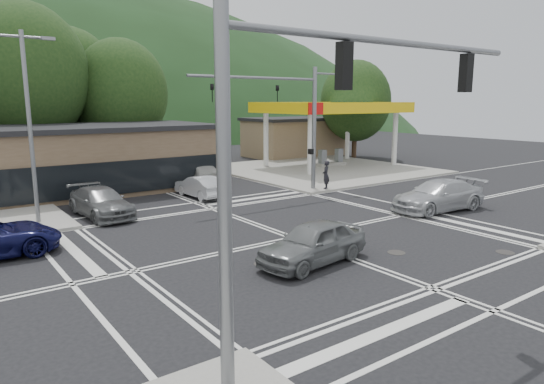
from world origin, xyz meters
TOP-DOWN VIEW (x-y plane):
  - ground at (0.00, 0.00)m, footprint 120.00×120.00m
  - sidewalk_ne at (15.00, 15.00)m, footprint 16.00×16.00m
  - gas_station_canopy at (16.99, 15.99)m, footprint 12.32×8.34m
  - convenience_store at (20.00, 25.00)m, footprint 10.00×6.00m
  - commercial_row at (-8.00, 17.00)m, footprint 24.00×8.00m
  - hill_north at (0.00, 90.00)m, footprint 252.00×126.00m
  - tree_n_b at (-6.00, 24.00)m, footprint 9.00×9.00m
  - tree_n_c at (1.00, 24.00)m, footprint 7.60×7.60m
  - tree_n_e at (-2.00, 28.00)m, footprint 8.40×8.40m
  - tree_ne at (24.00, 20.00)m, footprint 7.20×7.20m
  - streetlight_nw at (-8.44, 9.00)m, footprint 2.50×0.25m
  - signal_mast_ne at (6.95, 8.20)m, footprint 11.65×0.30m
  - signal_mast_sw at (-6.39, -8.20)m, footprint 9.14×0.28m
  - car_grey_center at (-1.48, -3.01)m, footprint 4.81×2.49m
  - car_silver_east at (9.77, -0.35)m, footprint 5.86×2.91m
  - car_queue_a at (1.00, 10.54)m, footprint 1.62×4.14m
  - car_queue_b at (2.61, 14.07)m, footprint 2.24×5.14m
  - car_northbound at (-5.50, 9.00)m, footprint 2.47×5.25m
  - pedestrian at (8.69, 7.50)m, footprint 0.80×0.78m

SIDE VIEW (x-z plane):
  - ground at x=0.00m, z-range 0.00..0.00m
  - hill_north at x=0.00m, z-range -70.00..70.00m
  - sidewalk_ne at x=15.00m, z-range 0.00..0.15m
  - car_queue_a at x=1.00m, z-range 0.00..1.34m
  - car_northbound at x=-5.50m, z-range 0.00..1.48m
  - car_grey_center at x=-1.48m, z-range 0.00..1.56m
  - car_silver_east at x=9.77m, z-range 0.00..1.64m
  - car_queue_b at x=2.61m, z-range 0.00..1.72m
  - pedestrian at x=8.69m, z-range 0.15..2.01m
  - convenience_store at x=20.00m, z-range 0.00..3.80m
  - commercial_row at x=-8.00m, z-range 0.00..4.00m
  - gas_station_canopy at x=16.99m, z-range 2.17..7.92m
  - streetlight_nw at x=-8.44m, z-range 0.55..9.55m
  - signal_mast_ne at x=6.95m, z-range 1.07..9.07m
  - signal_mast_sw at x=-6.39m, z-range 1.12..9.12m
  - tree_ne at x=24.00m, z-range 0.85..10.84m
  - tree_n_c at x=1.00m, z-range 1.06..11.93m
  - tree_n_e at x=-2.00m, z-range 1.15..13.13m
  - tree_n_b at x=-6.00m, z-range 1.30..14.28m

